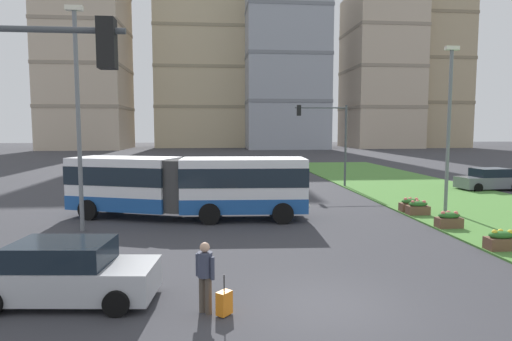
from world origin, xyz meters
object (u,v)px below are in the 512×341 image
Objects in this scene: car_grey_wagon at (489,180)px; pedestrian_crossing at (205,272)px; rolling_suitcase at (224,303)px; apartment_tower_east at (421,44)px; apartment_tower_west at (86,50)px; traffic_light_far_right at (329,131)px; streetlight_median at (449,122)px; flower_planter_2 at (449,220)px; flower_planter_3 at (418,208)px; flower_planter_4 at (411,205)px; apartment_tower_eastcentre at (381,72)px; car_silver_hatch at (67,273)px; articulated_bus at (187,185)px; apartment_tower_centre at (284,61)px; streetlight_left at (78,110)px; apartment_tower_westcentre at (201,34)px; flower_planter_1 at (501,240)px.

car_grey_wagon is 2.62× the size of pedestrian_crossing.
rolling_suitcase is 0.02× the size of apartment_tower_east.
apartment_tower_west reaches higher than car_grey_wagon.
streetlight_median is (3.57, -10.46, 0.52)m from traffic_light_far_right.
apartment_tower_west is at bearing 118.22° from traffic_light_far_right.
pedestrian_crossing is 0.85m from rolling_suitcase.
rolling_suitcase is at bearing -141.38° from flower_planter_2.
flower_planter_3 is at bearing -64.32° from apartment_tower_west.
traffic_light_far_right reaches higher than pedestrian_crossing.
flower_planter_4 is 85.72m from apartment_tower_eastcentre.
apartment_tower_eastcentre is (28.64, 82.75, 17.20)m from flower_planter_2.
streetlight_median is (1.90, 3.74, 4.34)m from flower_planter_2.
flower_planter_3 is 0.03× the size of apartment_tower_eastcentre.
flower_planter_2 is 89.24m from apartment_tower_eastcentre.
streetlight_median is (15.99, 10.58, 4.01)m from car_silver_hatch.
articulated_bus is 2.63× the size of car_grey_wagon.
apartment_tower_centre reaches higher than pedestrian_crossing.
streetlight_left is (-14.38, -12.97, 0.96)m from traffic_light_far_right.
rolling_suitcase is 102.31m from apartment_tower_westcentre.
pedestrian_crossing is (1.09, -11.47, -0.65)m from articulated_bus.
streetlight_left is 0.19× the size of apartment_tower_east.
flower_planter_2 is (-9.44, -11.53, -0.33)m from car_grey_wagon.
streetlight_median is 0.17× the size of apartment_tower_east.
flower_planter_3 is (14.09, 9.80, -0.33)m from car_silver_hatch.
flower_planter_4 is at bearing 49.62° from rolling_suitcase.
apartment_tower_west is 66.31m from apartment_tower_eastcentre.
car_grey_wagon is (21.08, 7.93, -0.90)m from articulated_bus.
rolling_suitcase is (0.45, -0.20, -0.69)m from pedestrian_crossing.
flower_planter_1 is (11.64, -7.18, -1.23)m from articulated_bus.
traffic_light_far_right reaches higher than flower_planter_4.
car_silver_hatch reaches higher than flower_planter_3.
rolling_suitcase is at bearing -135.45° from streetlight_median.
apartment_tower_eastcentre is at bearing 1.46° from apartment_tower_west.
apartment_tower_west is at bearing -158.62° from apartment_tower_westcentre.
rolling_suitcase is 0.88× the size of flower_planter_2.
pedestrian_crossing is 0.04× the size of apartment_tower_centre.
articulated_bus is 10.75m from car_silver_hatch.
apartment_tower_east is (40.09, 90.13, 24.57)m from flower_planter_1.
car_silver_hatch is at bearing -90.54° from apartment_tower_westcentre.
flower_planter_2 is at bearing 36.72° from pedestrian_crossing.
car_grey_wagon is 12.20m from flower_planter_4.
streetlight_median reaches higher than flower_planter_1.
apartment_tower_west reaches higher than flower_planter_2.
flower_planter_1 is at bearing -84.63° from traffic_light_far_right.
apartment_tower_westcentre is at bearing 91.01° from articulated_bus.
pedestrian_crossing is 1.58× the size of flower_planter_3.
apartment_tower_centre is at bearing 77.48° from articulated_bus.
articulated_bus is 81.58m from apartment_tower_centre.
car_silver_hatch is at bearing -146.52° from streetlight_median.
rolling_suitcase is (3.98, -1.24, -0.44)m from car_silver_hatch.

